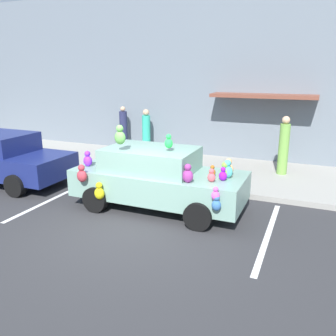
{
  "coord_description": "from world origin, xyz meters",
  "views": [
    {
      "loc": [
        3.54,
        -6.23,
        3.42
      ],
      "look_at": [
        0.02,
        2.1,
        0.9
      ],
      "focal_mm": 37.79,
      "sensor_mm": 36.0,
      "label": 1
    }
  ],
  "objects_px": {
    "parked_sedan_behind": "(1,157)",
    "teddy_bear_on_sidewalk": "(124,159)",
    "plush_covered_car": "(157,177)",
    "pedestrian_by_lamp": "(124,130)",
    "pedestrian_walking_past": "(146,132)",
    "pedestrian_near_shopfront": "(284,147)"
  },
  "relations": [
    {
      "from": "parked_sedan_behind",
      "to": "teddy_bear_on_sidewalk",
      "type": "distance_m",
      "value": 3.83
    },
    {
      "from": "plush_covered_car",
      "to": "teddy_bear_on_sidewalk",
      "type": "xyz_separation_m",
      "value": [
        -2.31,
        2.34,
        -0.28
      ]
    },
    {
      "from": "teddy_bear_on_sidewalk",
      "to": "pedestrian_by_lamp",
      "type": "relative_size",
      "value": 0.44
    },
    {
      "from": "plush_covered_car",
      "to": "pedestrian_walking_past",
      "type": "height_order",
      "value": "plush_covered_car"
    },
    {
      "from": "pedestrian_near_shopfront",
      "to": "teddy_bear_on_sidewalk",
      "type": "bearing_deg",
      "value": -162.45
    },
    {
      "from": "plush_covered_car",
      "to": "pedestrian_near_shopfront",
      "type": "bearing_deg",
      "value": 55.58
    },
    {
      "from": "teddy_bear_on_sidewalk",
      "to": "pedestrian_walking_past",
      "type": "height_order",
      "value": "pedestrian_walking_past"
    },
    {
      "from": "teddy_bear_on_sidewalk",
      "to": "pedestrian_walking_past",
      "type": "xyz_separation_m",
      "value": [
        -0.41,
        2.59,
        0.47
      ]
    },
    {
      "from": "teddy_bear_on_sidewalk",
      "to": "pedestrian_walking_past",
      "type": "relative_size",
      "value": 0.45
    },
    {
      "from": "teddy_bear_on_sidewalk",
      "to": "parked_sedan_behind",
      "type": "bearing_deg",
      "value": -143.92
    },
    {
      "from": "parked_sedan_behind",
      "to": "pedestrian_by_lamp",
      "type": "xyz_separation_m",
      "value": [
        1.58,
        4.91,
        0.22
      ]
    },
    {
      "from": "parked_sedan_behind",
      "to": "pedestrian_walking_past",
      "type": "relative_size",
      "value": 2.53
    },
    {
      "from": "pedestrian_walking_past",
      "to": "pedestrian_by_lamp",
      "type": "distance_m",
      "value": 1.09
    },
    {
      "from": "pedestrian_near_shopfront",
      "to": "plush_covered_car",
      "type": "bearing_deg",
      "value": -124.42
    },
    {
      "from": "parked_sedan_behind",
      "to": "pedestrian_near_shopfront",
      "type": "relative_size",
      "value": 2.38
    },
    {
      "from": "parked_sedan_behind",
      "to": "pedestrian_walking_past",
      "type": "distance_m",
      "value": 5.53
    },
    {
      "from": "parked_sedan_behind",
      "to": "pedestrian_by_lamp",
      "type": "distance_m",
      "value": 5.16
    },
    {
      "from": "teddy_bear_on_sidewalk",
      "to": "pedestrian_walking_past",
      "type": "distance_m",
      "value": 2.66
    },
    {
      "from": "pedestrian_near_shopfront",
      "to": "parked_sedan_behind",
      "type": "bearing_deg",
      "value": -154.64
    },
    {
      "from": "pedestrian_near_shopfront",
      "to": "pedestrian_by_lamp",
      "type": "height_order",
      "value": "pedestrian_near_shopfront"
    },
    {
      "from": "plush_covered_car",
      "to": "pedestrian_near_shopfront",
      "type": "distance_m",
      "value": 4.75
    },
    {
      "from": "plush_covered_car",
      "to": "parked_sedan_behind",
      "type": "bearing_deg",
      "value": 179.1
    }
  ]
}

